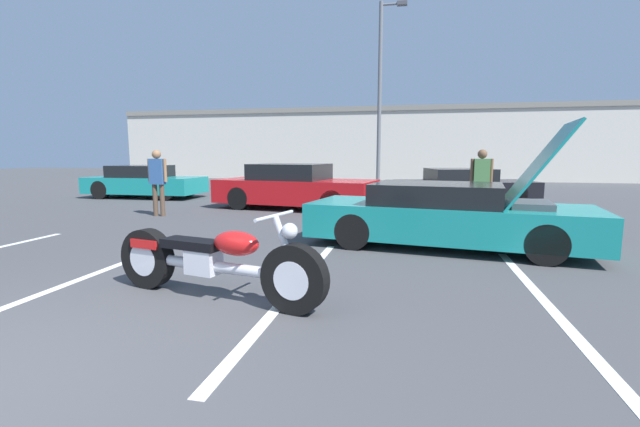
# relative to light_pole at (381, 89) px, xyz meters

# --- Properties ---
(parking_stripe_middle) EXTENTS (0.12, 4.74, 0.01)m
(parking_stripe_middle) POSITION_rel_light_pole_xyz_m (-2.63, -15.22, -4.48)
(parking_stripe_middle) COLOR white
(parking_stripe_middle) RESTS_ON ground
(parking_stripe_back) EXTENTS (0.12, 4.74, 0.01)m
(parking_stripe_back) POSITION_rel_light_pole_xyz_m (0.13, -15.22, -4.48)
(parking_stripe_back) COLOR white
(parking_stripe_back) RESTS_ON ground
(parking_stripe_far) EXTENTS (0.12, 4.74, 0.01)m
(parking_stripe_far) POSITION_rel_light_pole_xyz_m (2.89, -15.22, -4.48)
(parking_stripe_far) COLOR white
(parking_stripe_far) RESTS_ON ground
(far_building) EXTENTS (32.00, 4.20, 4.40)m
(far_building) POSITION_rel_light_pole_xyz_m (-1.46, 8.11, -2.15)
(far_building) COLOR beige
(far_building) RESTS_ON ground
(light_pole) EXTENTS (1.21, 0.28, 8.20)m
(light_pole) POSITION_rel_light_pole_xyz_m (0.00, 0.00, 0.00)
(light_pole) COLOR slate
(light_pole) RESTS_ON ground
(motorcycle) EXTENTS (2.65, 0.91, 0.99)m
(motorcycle) POSITION_rel_light_pole_xyz_m (-0.62, -15.75, -4.07)
(motorcycle) COLOR black
(motorcycle) RESTS_ON ground
(show_car_hood_open) EXTENTS (4.82, 2.40, 2.07)m
(show_car_hood_open) POSITION_rel_light_pole_xyz_m (2.08, -12.47, -3.94)
(show_car_hood_open) COLOR teal
(show_car_hood_open) RESTS_ON ground
(parked_car_left_row) EXTENTS (4.09, 1.77, 1.17)m
(parked_car_left_row) POSITION_rel_light_pole_xyz_m (-8.03, -6.11, -3.93)
(parked_car_left_row) COLOR teal
(parked_car_left_row) RESTS_ON ground
(parked_car_right_row) EXTENTS (4.73, 2.87, 1.09)m
(parked_car_right_row) POSITION_rel_light_pole_xyz_m (3.14, -5.02, -3.95)
(parked_car_right_row) COLOR black
(parked_car_right_row) RESTS_ON ground
(parked_car_mid_row) EXTENTS (4.77, 2.52, 1.29)m
(parked_car_mid_row) POSITION_rel_light_pole_xyz_m (-1.86, -7.98, -3.87)
(parked_car_mid_row) COLOR red
(parked_car_mid_row) RESTS_ON ground
(spectator_near_motorcycle) EXTENTS (0.52, 0.22, 1.68)m
(spectator_near_motorcycle) POSITION_rel_light_pole_xyz_m (3.09, -9.06, -3.49)
(spectator_near_motorcycle) COLOR #333338
(spectator_near_motorcycle) RESTS_ON ground
(spectator_by_show_car) EXTENTS (0.52, 0.22, 1.68)m
(spectator_by_show_car) POSITION_rel_light_pole_xyz_m (-4.85, -10.19, -3.49)
(spectator_by_show_car) COLOR brown
(spectator_by_show_car) RESTS_ON ground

